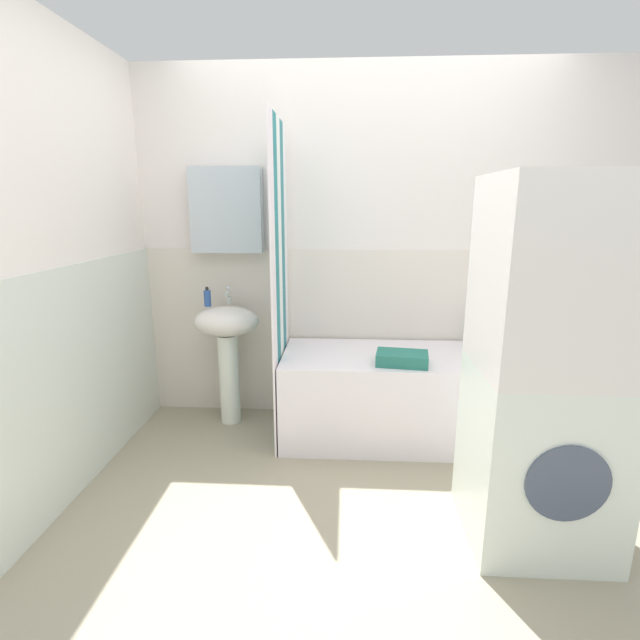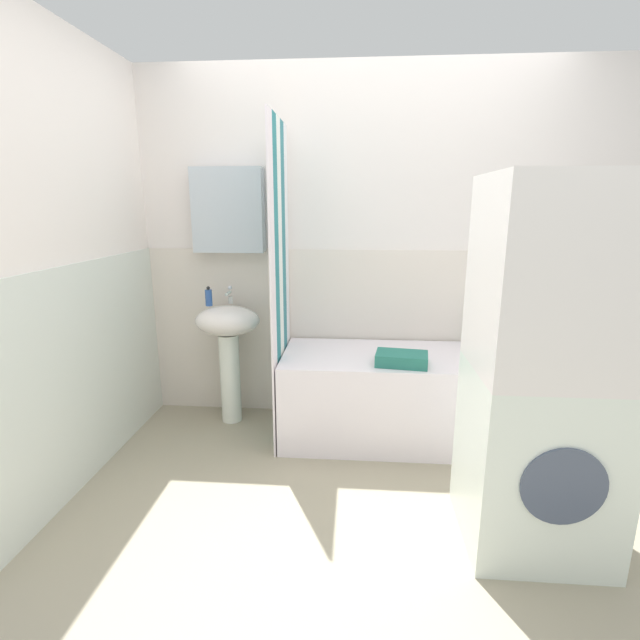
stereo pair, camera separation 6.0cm
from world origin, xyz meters
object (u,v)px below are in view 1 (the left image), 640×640
Objects in this scene: body_wash_bottle at (480,330)px; towel_folded at (402,358)px; soap_dispenser at (207,298)px; conditioner_bottle at (509,332)px; lotion_bottle at (493,331)px; bathtub at (407,396)px; washer_dryer_stack at (548,370)px; sink at (227,338)px.

body_wash_bottle is 0.72× the size of towel_folded.
soap_dispenser is 2.07m from conditioner_bottle.
towel_folded is (-0.58, -0.45, -0.07)m from body_wash_bottle.
body_wash_bottle reaches higher than conditioner_bottle.
body_wash_bottle is at bearing 37.73° from towel_folded.
soap_dispenser is at bearing -177.47° from lotion_bottle.
bathtub is at bearing -153.19° from body_wash_bottle.
washer_dryer_stack is at bearing -54.64° from towel_folded.
washer_dryer_stack reaches higher than body_wash_bottle.
body_wash_bottle is 0.14× the size of washer_dryer_stack.
conditioner_bottle is 0.20m from body_wash_bottle.
soap_dispenser reaches higher than towel_folded.
washer_dryer_stack is at bearing -92.35° from body_wash_bottle.
conditioner_bottle is at bearing 3.40° from soap_dispenser.
bathtub is 0.69m from body_wash_bottle.
conditioner_bottle is (0.71, 0.28, 0.37)m from bathtub.
washer_dryer_stack reaches higher than soap_dispenser.
soap_dispenser reaches higher than conditioner_bottle.
soap_dispenser reaches higher than bathtub.
lotion_bottle is (-0.12, -0.04, 0.01)m from conditioner_bottle.
towel_folded is at bearing -142.27° from body_wash_bottle.
body_wash_bottle is at bearing 87.65° from washer_dryer_stack.
washer_dryer_stack is at bearing -96.28° from lotion_bottle.
body_wash_bottle reaches higher than towel_folded.
sink is at bearing -177.08° from lotion_bottle.
sink is 6.21× the size of soap_dispenser.
sink is 3.79× the size of body_wash_bottle.
towel_folded is (-0.78, -0.47, -0.05)m from conditioner_bottle.
sink is at bearing -176.18° from conditioner_bottle.
bathtub is at bearing -6.92° from sink.
lotion_bottle is (1.81, 0.09, 0.05)m from sink.
bathtub is 0.85m from conditioner_bottle.
body_wash_bottle is (-0.08, 0.02, 0.01)m from lotion_bottle.
washer_dryer_stack reaches higher than conditioner_bottle.
sink is at bearing 173.08° from bathtub.
sink is 0.51× the size of bathtub.
lotion_bottle reaches higher than conditioner_bottle.
soap_dispenser is 1.35m from towel_folded.
lotion_bottle is 0.68× the size of towel_folded.
conditioner_bottle is 1.25m from washer_dryer_stack.
towel_folded is (1.27, -0.35, -0.29)m from soap_dispenser.
lotion_bottle is 0.13× the size of washer_dryer_stack.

